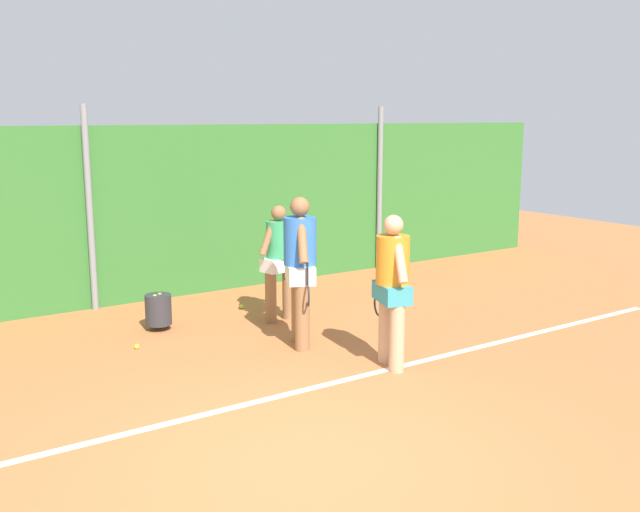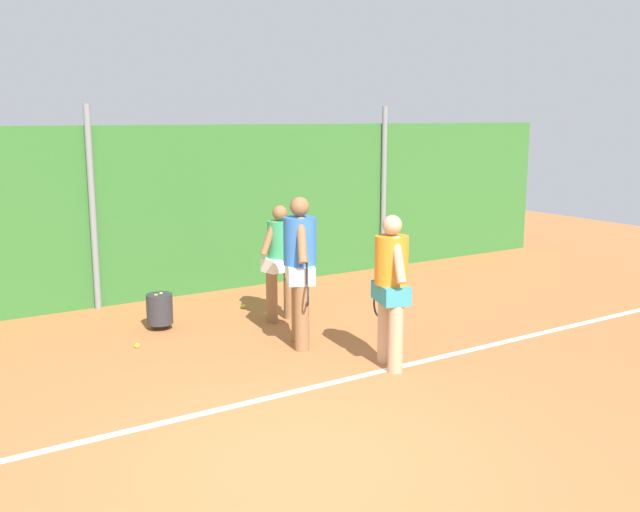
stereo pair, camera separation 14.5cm
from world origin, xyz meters
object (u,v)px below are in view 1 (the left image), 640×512
(player_foreground_near, at_px, (392,283))
(ball_hopper, at_px, (158,309))
(player_midcourt, at_px, (300,264))
(tennis_ball_5, at_px, (241,306))
(tennis_ball_4, at_px, (137,347))
(player_backcourt_far, at_px, (279,257))

(player_foreground_near, bearing_deg, ball_hopper, 48.09)
(player_midcourt, xyz_separation_m, tennis_ball_5, (0.22, 2.05, -1.05))
(tennis_ball_4, xyz_separation_m, tennis_ball_5, (2.02, 1.02, 0.00))
(ball_hopper, height_order, tennis_ball_4, ball_hopper)
(player_foreground_near, height_order, tennis_ball_5, player_foreground_near)
(player_midcourt, bearing_deg, ball_hopper, -118.20)
(player_foreground_near, height_order, player_backcourt_far, player_foreground_near)
(player_midcourt, xyz_separation_m, tennis_ball_4, (-1.81, 1.03, -1.05))
(player_backcourt_far, distance_m, tennis_ball_4, 2.36)
(tennis_ball_5, bearing_deg, player_foreground_near, -85.65)
(player_midcourt, distance_m, tennis_ball_5, 2.31)
(player_backcourt_far, xyz_separation_m, tennis_ball_5, (-0.16, 0.90, -0.91))
(player_midcourt, relative_size, tennis_ball_4, 29.17)
(ball_hopper, bearing_deg, player_foreground_near, -59.59)
(player_foreground_near, height_order, player_midcourt, player_midcourt)
(tennis_ball_4, distance_m, tennis_ball_5, 2.27)
(player_foreground_near, bearing_deg, tennis_ball_5, 22.03)
(ball_hopper, xyz_separation_m, tennis_ball_5, (1.47, 0.37, -0.26))
(player_midcourt, distance_m, tennis_ball_4, 2.33)
(player_foreground_near, xyz_separation_m, tennis_ball_4, (-2.28, 2.29, -0.98))
(player_foreground_near, relative_size, ball_hopper, 3.52)
(tennis_ball_4, bearing_deg, player_foreground_near, -45.14)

